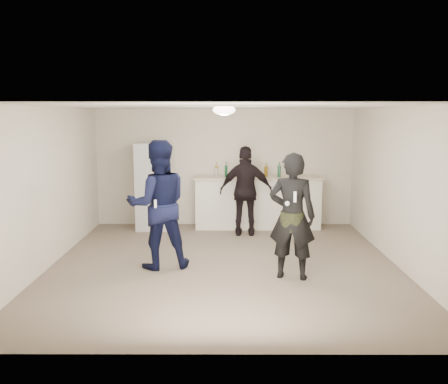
{
  "coord_description": "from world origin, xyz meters",
  "views": [
    {
      "loc": [
        0.02,
        -7.69,
        2.38
      ],
      "look_at": [
        0.0,
        0.2,
        1.15
      ],
      "focal_mm": 40.0,
      "sensor_mm": 36.0,
      "label": 1
    }
  ],
  "objects_px": {
    "fridge": "(154,186)",
    "shaker": "(246,173)",
    "spectator": "(246,191)",
    "man": "(158,205)",
    "counter": "(258,203)",
    "woman": "(292,216)"
  },
  "relations": [
    {
      "from": "shaker",
      "to": "woman",
      "type": "distance_m",
      "value": 3.3
    },
    {
      "from": "counter",
      "to": "spectator",
      "type": "distance_m",
      "value": 0.81
    },
    {
      "from": "counter",
      "to": "fridge",
      "type": "relative_size",
      "value": 1.44
    },
    {
      "from": "shaker",
      "to": "woman",
      "type": "bearing_deg",
      "value": -80.68
    },
    {
      "from": "fridge",
      "to": "woman",
      "type": "height_order",
      "value": "woman"
    },
    {
      "from": "fridge",
      "to": "man",
      "type": "height_order",
      "value": "man"
    },
    {
      "from": "shaker",
      "to": "man",
      "type": "distance_m",
      "value": 3.11
    },
    {
      "from": "counter",
      "to": "fridge",
      "type": "height_order",
      "value": "fridge"
    },
    {
      "from": "counter",
      "to": "fridge",
      "type": "distance_m",
      "value": 2.21
    },
    {
      "from": "fridge",
      "to": "spectator",
      "type": "bearing_deg",
      "value": -17.61
    },
    {
      "from": "spectator",
      "to": "fridge",
      "type": "bearing_deg",
      "value": -14.82
    },
    {
      "from": "woman",
      "to": "fridge",
      "type": "bearing_deg",
      "value": -37.18
    },
    {
      "from": "counter",
      "to": "woman",
      "type": "relative_size",
      "value": 1.4
    },
    {
      "from": "fridge",
      "to": "counter",
      "type": "bearing_deg",
      "value": 1.85
    },
    {
      "from": "fridge",
      "to": "spectator",
      "type": "relative_size",
      "value": 1.02
    },
    {
      "from": "shaker",
      "to": "spectator",
      "type": "height_order",
      "value": "spectator"
    },
    {
      "from": "fridge",
      "to": "shaker",
      "type": "distance_m",
      "value": 1.94
    },
    {
      "from": "counter",
      "to": "man",
      "type": "distance_m",
      "value": 3.3
    },
    {
      "from": "counter",
      "to": "woman",
      "type": "distance_m",
      "value": 3.32
    },
    {
      "from": "fridge",
      "to": "man",
      "type": "xyz_separation_m",
      "value": [
        0.45,
        -2.71,
        0.1
      ]
    },
    {
      "from": "woman",
      "to": "spectator",
      "type": "xyz_separation_m",
      "value": [
        -0.56,
        2.62,
        -0.04
      ]
    },
    {
      "from": "woman",
      "to": "spectator",
      "type": "height_order",
      "value": "woman"
    }
  ]
}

